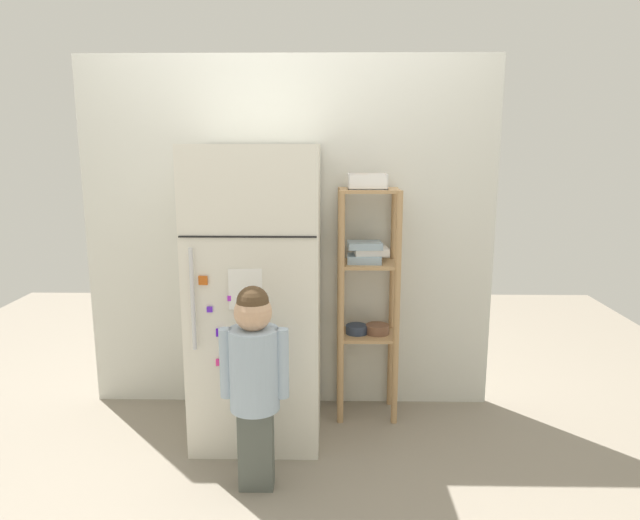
{
  "coord_description": "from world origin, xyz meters",
  "views": [
    {
      "loc": [
        0.24,
        -2.99,
        1.58
      ],
      "look_at": [
        0.19,
        0.02,
        0.98
      ],
      "focal_mm": 32.26,
      "sensor_mm": 36.0,
      "label": 1
    }
  ],
  "objects_px": {
    "refrigerator": "(258,293)",
    "fruit_bin": "(365,183)",
    "child_standing": "(254,368)",
    "pantry_shelf_unit": "(368,286)"
  },
  "relations": [
    {
      "from": "refrigerator",
      "to": "fruit_bin",
      "type": "height_order",
      "value": "refrigerator"
    },
    {
      "from": "child_standing",
      "to": "pantry_shelf_unit",
      "type": "distance_m",
      "value": 0.97
    },
    {
      "from": "fruit_bin",
      "to": "child_standing",
      "type": "bearing_deg",
      "value": -124.9
    },
    {
      "from": "pantry_shelf_unit",
      "to": "fruit_bin",
      "type": "height_order",
      "value": "fruit_bin"
    },
    {
      "from": "child_standing",
      "to": "pantry_shelf_unit",
      "type": "xyz_separation_m",
      "value": [
        0.56,
        0.77,
        0.2
      ]
    },
    {
      "from": "refrigerator",
      "to": "child_standing",
      "type": "height_order",
      "value": "refrigerator"
    },
    {
      "from": "refrigerator",
      "to": "child_standing",
      "type": "relative_size",
      "value": 1.63
    },
    {
      "from": "child_standing",
      "to": "pantry_shelf_unit",
      "type": "height_order",
      "value": "pantry_shelf_unit"
    },
    {
      "from": "child_standing",
      "to": "fruit_bin",
      "type": "relative_size",
      "value": 4.52
    },
    {
      "from": "child_standing",
      "to": "pantry_shelf_unit",
      "type": "relative_size",
      "value": 0.73
    }
  ]
}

